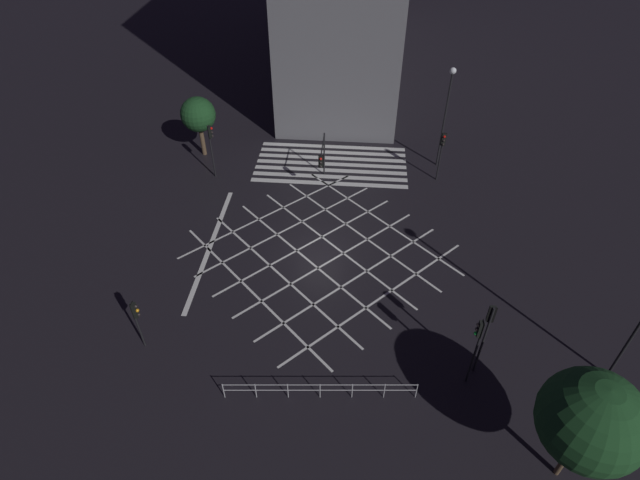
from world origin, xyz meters
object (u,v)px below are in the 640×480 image
Objects in this scene: street_tree_far at (591,421)px; traffic_light_ne_main at (136,316)px; traffic_light_sw_cross at (442,147)px; street_tree_near at (198,115)px; traffic_light_se_main at (211,141)px; street_lamp_west at (448,102)px; traffic_light_nw_cross at (487,326)px; traffic_light_median_south at (322,156)px; traffic_light_nw_main at (477,340)px.

traffic_light_ne_main is at bearing -14.29° from street_tree_far.
traffic_light_sw_cross reaches higher than traffic_light_ne_main.
street_tree_far is (-21.43, 24.04, 0.72)m from street_tree_near.
street_tree_far is at bearing -46.73° from traffic_light_se_main.
street_lamp_west reaches higher than traffic_light_sw_cross.
traffic_light_nw_cross is 0.95× the size of street_tree_near.
traffic_light_median_south is at bearing 62.52° from traffic_light_ne_main.
traffic_light_nw_cross is 19.17m from street_lamp_west.
street_tree_far reaches higher than traffic_light_se_main.
traffic_light_sw_cross is at bearing 1.01° from traffic_light_nw_cross.
street_lamp_west is at bearing 48.88° from traffic_light_ne_main.
traffic_light_se_main reaches higher than traffic_light_ne_main.
street_tree_near is (18.63, -0.02, -1.81)m from street_lamp_west.
traffic_light_ne_main is at bearing -27.48° from traffic_light_median_south.
traffic_light_se_main is 0.69× the size of street_tree_far.
street_lamp_west is at bearing 113.82° from traffic_light_median_south.
traffic_light_nw_cross reaches higher than traffic_light_nw_main.
traffic_light_ne_main is 16.22m from traffic_light_nw_main.
street_lamp_west is at bearing 0.24° from traffic_light_nw_cross.
traffic_light_nw_cross reaches higher than traffic_light_ne_main.
traffic_light_sw_cross is 0.93× the size of traffic_light_se_main.
street_tree_near is (9.90, -3.88, 0.85)m from traffic_light_median_south.
traffic_light_nw_main is 5.43m from street_tree_far.
street_tree_near is at bearing -48.29° from street_tree_far.
traffic_light_median_south is at bearing -5.09° from traffic_light_se_main.
traffic_light_se_main is (0.22, -15.94, 0.70)m from traffic_light_ne_main.
street_tree_near is 0.79× the size of street_tree_far.
street_lamp_west reaches higher than traffic_light_ne_main.
traffic_light_nw_cross is at bearing 1.01° from traffic_light_sw_cross.
street_tree_near is at bearing 44.42° from traffic_light_nw_cross.
traffic_light_se_main is 3.64m from street_tree_near.
street_lamp_west reaches higher than traffic_light_se_main.
traffic_light_ne_main is at bearing -44.27° from traffic_light_sw_cross.
traffic_light_ne_main is 0.42× the size of street_lamp_west.
traffic_light_se_main is at bearing -95.09° from traffic_light_median_south.
traffic_light_nw_main is (-16.18, 0.73, 0.81)m from traffic_light_ne_main.
traffic_light_median_south is 8.18m from traffic_light_se_main.
street_lamp_west is (0.08, -19.06, 1.99)m from traffic_light_nw_cross.
street_tree_far reaches higher than traffic_light_nw_main.
traffic_light_median_south is 17.59m from traffic_light_nw_cross.
traffic_light_nw_cross is (-0.30, 16.85, 0.44)m from traffic_light_sw_cross.
traffic_light_sw_cross is at bearing 3.14° from traffic_light_se_main.
traffic_light_se_main is at bearing -46.73° from street_tree_far.
traffic_light_nw_cross is (-8.81, 15.21, 0.66)m from traffic_light_median_south.
traffic_light_nw_cross is 0.75× the size of street_tree_far.
traffic_light_ne_main is at bearing 48.88° from street_lamp_west.
traffic_light_ne_main is 0.74× the size of traffic_light_nw_main.
traffic_light_se_main is at bearing 10.51° from street_lamp_west.
traffic_light_nw_cross reaches higher than traffic_light_median_south.
traffic_light_median_south is at bearing -62.58° from traffic_light_nw_main.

